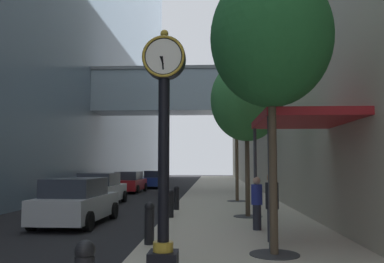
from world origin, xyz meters
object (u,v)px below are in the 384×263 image
(bollard_fifth, at_px, (170,203))
(street_tree_near, at_px, (271,39))
(bollard_third, at_px, (149,222))
(bollard_fourth, at_px, (162,210))
(car_silver_near, at_px, (77,202))
(car_red_trailing, at_px, (129,182))
(pedestrian_by_clock, at_px, (257,202))
(street_tree_mid_far, at_px, (236,105))
(car_white_far, at_px, (100,189))
(street_clock, at_px, (164,135))
(car_blue_mid, at_px, (154,179))
(bollard_sixth, at_px, (176,197))
(street_tree_mid_near, at_px, (247,100))
(pedestrian_walking, at_px, (272,205))

(bollard_fifth, relative_size, street_tree_near, 0.16)
(bollard_third, relative_size, bollard_fourth, 1.00)
(car_silver_near, relative_size, car_red_trailing, 0.98)
(pedestrian_by_clock, distance_m, car_silver_near, 6.46)
(street_tree_mid_far, xyz_separation_m, car_white_far, (-7.29, -0.98, -4.62))
(car_white_far, bearing_deg, street_clock, -69.91)
(street_tree_near, relative_size, car_white_far, 1.46)
(bollard_third, xyz_separation_m, car_blue_mid, (-3.77, 27.26, 0.08))
(car_white_far, height_order, car_red_trailing, car_white_far)
(bollard_sixth, height_order, car_white_far, car_white_far)
(street_tree_mid_near, xyz_separation_m, car_white_far, (-7.29, 5.62, -3.82))
(bollard_third, relative_size, street_tree_near, 0.16)
(car_blue_mid, height_order, car_red_trailing, car_red_trailing)
(bollard_fourth, xyz_separation_m, car_silver_near, (-3.26, 1.58, 0.11))
(bollard_fifth, bearing_deg, street_tree_mid_near, 7.29)
(bollard_fifth, xyz_separation_m, bollard_sixth, (0.00, 2.60, 0.00))
(street_clock, distance_m, street_tree_near, 3.58)
(bollard_fourth, relative_size, street_tree_mid_near, 0.17)
(pedestrian_walking, bearing_deg, car_red_trailing, 111.22)
(car_blue_mid, bearing_deg, bollard_fourth, -81.31)
(bollard_fourth, bearing_deg, pedestrian_by_clock, -4.10)
(bollard_fifth, xyz_separation_m, car_silver_near, (-3.26, -1.01, 0.11))
(pedestrian_walking, bearing_deg, pedestrian_by_clock, 95.47)
(bollard_fifth, height_order, pedestrian_walking, pedestrian_walking)
(pedestrian_walking, bearing_deg, car_blue_mid, 104.43)
(bollard_fourth, relative_size, pedestrian_by_clock, 0.65)
(bollard_third, relative_size, car_white_far, 0.24)
(street_tree_mid_near, bearing_deg, bollard_third, -117.84)
(street_tree_near, relative_size, car_red_trailing, 1.41)
(pedestrian_walking, relative_size, car_silver_near, 0.39)
(bollard_third, relative_size, bollard_sixth, 1.00)
(bollard_third, bearing_deg, bollard_fourth, 90.00)
(bollard_fourth, height_order, car_red_trailing, car_red_trailing)
(bollard_third, xyz_separation_m, street_tree_near, (2.94, -1.03, 4.32))
(street_tree_mid_near, bearing_deg, bollard_sixth, 142.94)
(street_clock, relative_size, street_tree_mid_near, 0.75)
(bollard_fifth, bearing_deg, street_tree_mid_far, 67.14)
(bollard_sixth, distance_m, street_tree_near, 10.25)
(bollard_fifth, xyz_separation_m, pedestrian_by_clock, (2.94, -2.81, 0.30))
(pedestrian_walking, bearing_deg, bollard_fourth, 145.68)
(street_tree_mid_near, relative_size, street_tree_mid_far, 0.92)
(street_clock, height_order, car_red_trailing, street_clock)
(street_tree_mid_far, bearing_deg, car_white_far, -172.33)
(car_red_trailing, bearing_deg, bollard_fourth, -75.32)
(bollard_third, distance_m, car_white_far, 12.00)
(car_red_trailing, bearing_deg, bollard_third, -77.09)
(street_tree_near, xyz_separation_m, pedestrian_walking, (0.18, 1.49, -3.93))
(bollard_sixth, xyz_separation_m, street_tree_near, (2.94, -8.82, 4.32))
(car_silver_near, bearing_deg, car_red_trailing, 95.17)
(street_tree_near, height_order, car_white_far, street_tree_near)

